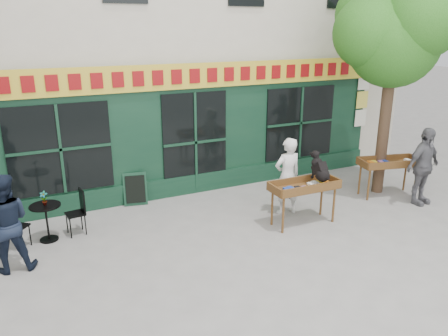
{
  "coord_description": "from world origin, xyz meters",
  "views": [
    {
      "loc": [
        -4.04,
        -7.58,
        4.09
      ],
      "look_at": [
        -0.08,
        0.5,
        1.2
      ],
      "focal_mm": 35.0,
      "sensor_mm": 36.0,
      "label": 1
    }
  ],
  "objects": [
    {
      "name": "bistro_chair_right",
      "position": [
        -3.07,
        1.19,
        0.56
      ],
      "size": [
        0.4,
        0.4,
        0.95
      ],
      "rotation": [
        0.0,
        0.0,
        -1.46
      ],
      "color": "black",
      "rests_on": "ground"
    },
    {
      "name": "bistro_chair_left",
      "position": [
        -4.33,
        1.08,
        0.56
      ],
      "size": [
        0.51,
        0.51,
        0.95
      ],
      "rotation": [
        0.0,
        0.0,
        0.89
      ],
      "color": "black",
      "rests_on": "ground"
    },
    {
      "name": "book_cart_center",
      "position": [
        1.36,
        -0.46,
        0.82
      ],
      "size": [
        1.51,
        0.65,
        0.99
      ],
      "rotation": [
        0.0,
        0.0,
        -0.02
      ],
      "color": "brown",
      "rests_on": "ground"
    },
    {
      "name": "man_left",
      "position": [
        -4.41,
        0.23,
        0.89
      ],
      "size": [
        0.91,
        0.73,
        1.78
      ],
      "primitive_type": "imported",
      "rotation": [
        0.0,
        0.0,
        3.08
      ],
      "color": "black",
      "rests_on": "ground"
    },
    {
      "name": "ground",
      "position": [
        0.0,
        0.0,
        0.0
      ],
      "size": [
        80.0,
        80.0,
        0.0
      ],
      "primitive_type": "plane",
      "color": "slate",
      "rests_on": "ground"
    },
    {
      "name": "bistro_table",
      "position": [
        -3.71,
        1.13,
        0.54
      ],
      "size": [
        0.6,
        0.6,
        0.76
      ],
      "color": "black",
      "rests_on": "ground"
    },
    {
      "name": "book_cart_right",
      "position": [
        4.3,
        -0.01,
        0.82
      ],
      "size": [
        1.6,
        0.96,
        0.99
      ],
      "rotation": [
        0.0,
        0.0,
        -0.24
      ],
      "color": "brown",
      "rests_on": "ground"
    },
    {
      "name": "man_right",
      "position": [
        4.6,
        -0.76,
        0.94
      ],
      "size": [
        1.15,
        0.58,
        1.89
      ],
      "primitive_type": "imported",
      "rotation": [
        0.0,
        0.0,
        0.11
      ],
      "color": "#57575C",
      "rests_on": "ground"
    },
    {
      "name": "dog",
      "position": [
        1.71,
        -0.51,
        1.29
      ],
      "size": [
        0.35,
        0.61,
        0.6
      ],
      "primitive_type": null,
      "rotation": [
        0.0,
        0.0,
        -0.02
      ],
      "color": "black",
      "rests_on": "book_cart_center"
    },
    {
      "name": "potted_plant",
      "position": [
        -3.71,
        1.13,
        0.91
      ],
      "size": [
        0.18,
        0.16,
        0.29
      ],
      "primitive_type": "imported",
      "rotation": [
        0.0,
        0.0,
        -0.42
      ],
      "color": "gray",
      "rests_on": "bistro_table"
    },
    {
      "name": "woman",
      "position": [
        1.36,
        0.19,
        0.89
      ],
      "size": [
        0.66,
        0.44,
        1.79
      ],
      "primitive_type": "imported",
      "rotation": [
        0.0,
        0.0,
        3.12
      ],
      "color": "silver",
      "rests_on": "ground"
    },
    {
      "name": "street_tree",
      "position": [
        4.34,
        0.36,
        4.11
      ],
      "size": [
        3.05,
        2.9,
        5.6
      ],
      "color": "#382619",
      "rests_on": "ground"
    },
    {
      "name": "chalkboard",
      "position": [
        -1.63,
        2.19,
        0.4
      ],
      "size": [
        0.59,
        0.3,
        0.79
      ],
      "rotation": [
        0.0,
        0.0,
        -0.21
      ],
      "color": "black",
      "rests_on": "ground"
    }
  ]
}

